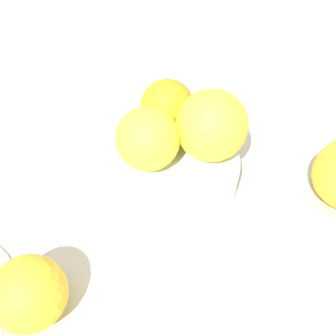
{
  "coord_description": "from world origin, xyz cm",
  "views": [
    {
      "loc": [
        6.69,
        -30.76,
        36.92
      ],
      "look_at": [
        0.0,
        0.0,
        2.36
      ],
      "focal_mm": 43.68,
      "sensor_mm": 36.0,
      "label": 1
    }
  ],
  "objects": [
    {
      "name": "ground_plane",
      "position": [
        0.0,
        0.0,
        -1.0
      ],
      "size": [
        110.0,
        110.0,
        2.0
      ],
      "primitive_type": "cube",
      "color": "#BCB29E"
    },
    {
      "name": "fruit_bowl",
      "position": [
        0.0,
        0.0,
        1.87
      ],
      "size": [
        16.12,
        16.12,
        3.94
      ],
      "color": "silver",
      "rests_on": "ground_plane"
    },
    {
      "name": "orange_in_bowl_0",
      "position": [
        4.3,
        2.06,
        7.86
      ],
      "size": [
        7.84,
        7.84,
        7.84
      ],
      "primitive_type": "sphere",
      "color": "yellow",
      "rests_on": "fruit_bowl"
    },
    {
      "name": "orange_in_bowl_1",
      "position": [
        -1.98,
        -0.92,
        7.37
      ],
      "size": [
        6.86,
        6.86,
        6.86
      ],
      "primitive_type": "sphere",
      "color": "yellow",
      "rests_on": "fruit_bowl"
    },
    {
      "name": "orange_in_bowl_2",
      "position": [
        -1.22,
        5.22,
        7.04
      ],
      "size": [
        6.21,
        6.21,
        6.21
      ],
      "primitive_type": "sphere",
      "color": "orange",
      "rests_on": "fruit_bowl"
    },
    {
      "name": "orange_loose_0",
      "position": [
        -8.48,
        -17.89,
        3.39
      ],
      "size": [
        6.78,
        6.78,
        6.78
      ],
      "primitive_type": "sphere",
      "color": "yellow",
      "rests_on": "ground_plane"
    }
  ]
}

